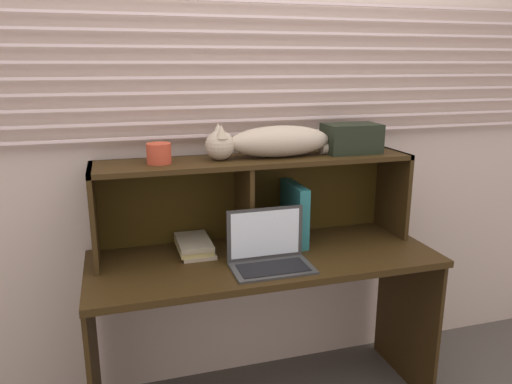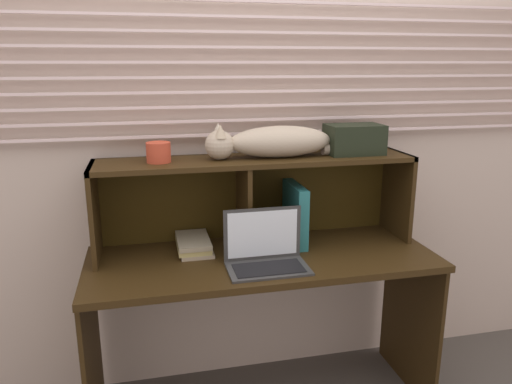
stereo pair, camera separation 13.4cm
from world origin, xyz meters
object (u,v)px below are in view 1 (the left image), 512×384
object	(u,v)px
cat	(273,142)
laptop	(269,253)
binder_upright	(294,213)
book_stack	(194,246)
small_basket	(159,153)
storage_box	(351,138)

from	to	relation	value
cat	laptop	distance (m)	0.50
cat	binder_upright	world-z (taller)	cat
laptop	binder_upright	xyz separation A→B (m)	(0.20, 0.24, 0.09)
cat	binder_upright	xyz separation A→B (m)	(0.11, -0.00, -0.34)
binder_upright	book_stack	size ratio (longest dim) A/B	1.14
laptop	binder_upright	world-z (taller)	binder_upright
binder_upright	small_basket	distance (m)	0.69
binder_upright	laptop	bearing A→B (deg)	-129.67
cat	laptop	xyz separation A→B (m)	(-0.09, -0.24, -0.43)
cat	storage_box	distance (m)	0.38
book_stack	cat	bearing A→B (deg)	0.19
binder_upright	storage_box	world-z (taller)	storage_box
small_basket	cat	bearing A→B (deg)	0.00
laptop	storage_box	xyz separation A→B (m)	(0.48, 0.24, 0.43)
binder_upright	small_basket	size ratio (longest dim) A/B	2.73
small_basket	storage_box	distance (m)	0.89
small_basket	binder_upright	bearing A→B (deg)	0.00
binder_upright	book_stack	bearing A→B (deg)	-179.85
binder_upright	cat	bearing A→B (deg)	180.00
laptop	storage_box	size ratio (longest dim) A/B	1.31
small_basket	storage_box	size ratio (longest dim) A/B	0.40
cat	small_basket	xyz separation A→B (m)	(-0.50, -0.00, -0.03)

